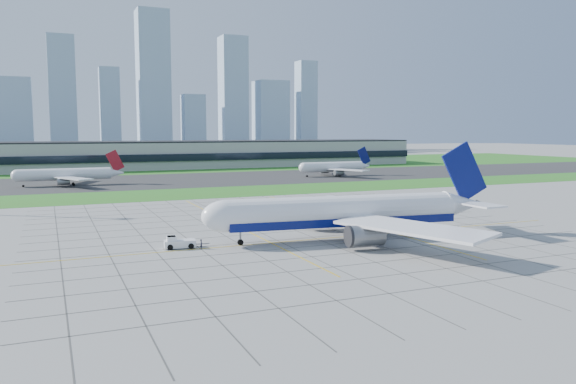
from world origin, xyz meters
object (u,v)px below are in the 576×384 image
Objects in this scene: distant_jet_1 at (67,174)px; distant_jet_2 at (334,167)px; crew_far at (459,231)px; pushback_tug at (178,243)px; crew_near at (201,244)px; airliner at (345,213)px.

distant_jet_2 is (119.88, -0.30, -0.00)m from distant_jet_1.
distant_jet_2 is (48.41, 146.82, 3.58)m from crew_far.
distant_jet_1 is (-14.67, 137.26, 3.45)m from pushback_tug.
crew_near reaches higher than crew_far.
pushback_tug is at bearing 66.47° from crew_near.
crew_near is 0.04× the size of distant_jet_1.
pushback_tug is at bearing 179.01° from airliner.
crew_near is at bearing -126.05° from distant_jet_2.
crew_near is at bearing -177.25° from airliner.
crew_far is at bearing -64.09° from distant_jet_1.
distant_jet_2 is at bearing -0.14° from distant_jet_1.
crew_far is 154.64m from distant_jet_2.
distant_jet_1 is 119.88m from distant_jet_2.
crew_far is at bearing -3.32° from pushback_tug.
airliner reaches higher than distant_jet_2.
airliner is at bearing -148.06° from crew_far.
crew_near is at bearing -143.08° from crew_far.
crew_far is at bearing -108.25° from distant_jet_2.
crew_near is 53.57m from crew_far.
distant_jet_1 is at bearing 160.83° from crew_far.
pushback_tug is 57.65m from crew_far.
distant_jet_2 reaches higher than crew_near.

